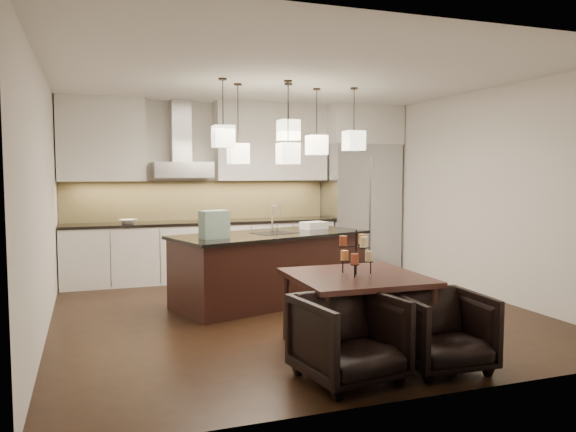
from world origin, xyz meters
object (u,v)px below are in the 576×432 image
object	(u,v)px
refrigerator	(360,208)
armchair_right	(442,331)
dining_table	(356,312)
island_body	(270,269)
armchair_left	(349,338)

from	to	relation	value
refrigerator	armchair_right	size ratio (longest dim) A/B	2.92
dining_table	armchair_right	distance (m)	0.86
dining_table	island_body	bearing A→B (deg)	95.58
island_body	refrigerator	bearing A→B (deg)	22.34
island_body	dining_table	xyz separation A→B (m)	(0.17, -2.13, -0.07)
refrigerator	dining_table	bearing A→B (deg)	-117.46
refrigerator	island_body	xyz separation A→B (m)	(-2.20, -1.79, -0.64)
armchair_left	armchair_right	xyz separation A→B (m)	(0.87, -0.02, -0.02)
island_body	armchair_left	size ratio (longest dim) A/B	3.15
island_body	dining_table	world-z (taller)	island_body
armchair_right	armchair_left	bearing A→B (deg)	-177.85
island_body	armchair_left	bearing A→B (deg)	-111.86
island_body	dining_table	size ratio (longest dim) A/B	2.04
armchair_left	dining_table	bearing A→B (deg)	50.82
island_body	armchair_left	xyz separation A→B (m)	(-0.25, -2.84, -0.08)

